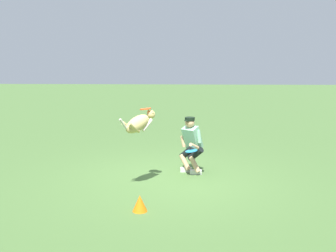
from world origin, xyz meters
TOP-DOWN VIEW (x-y plane):
  - ground_plane at (0.00, 0.00)m, footprint 60.00×60.00m
  - person at (-0.50, -0.59)m, footprint 0.60×0.71m
  - dog at (0.56, 0.47)m, footprint 0.67×0.90m
  - frisbee_flying at (0.46, 0.18)m, footprint 0.33×0.33m
  - frisbee_held at (-0.50, -0.20)m, footprint 0.37×0.37m
  - training_cone at (0.41, 1.74)m, footprint 0.26×0.26m

SIDE VIEW (x-z plane):
  - ground_plane at x=0.00m, z-range 0.00..0.00m
  - training_cone at x=0.41m, z-range 0.00..0.29m
  - frisbee_held at x=-0.50m, z-range 0.57..0.65m
  - person at x=-0.50m, z-range 0.05..1.34m
  - dog at x=0.56m, z-range 1.08..1.56m
  - frisbee_flying at x=0.46m, z-range 1.54..1.60m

